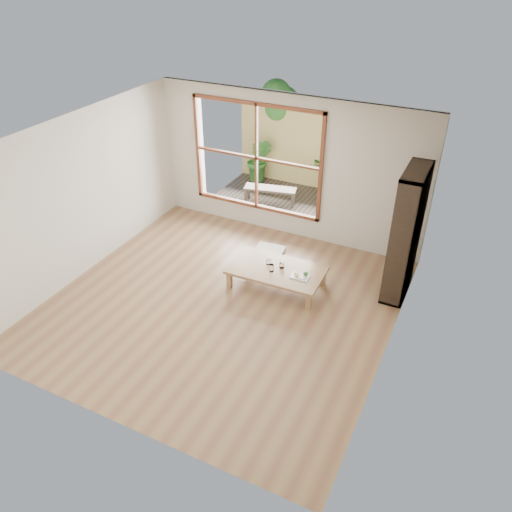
% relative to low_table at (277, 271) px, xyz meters
% --- Properties ---
extents(ground, '(5.00, 5.00, 0.00)m').
position_rel_low_table_xyz_m(ground, '(-0.55, -0.78, -0.29)').
color(ground, '#94744A').
rests_on(ground, ground).
extents(low_table, '(1.51, 0.87, 0.33)m').
position_rel_low_table_xyz_m(low_table, '(0.00, 0.00, 0.00)').
color(low_table, tan).
rests_on(low_table, ground).
extents(floor_cushion, '(0.55, 0.55, 0.07)m').
position_rel_low_table_xyz_m(floor_cushion, '(-0.51, 0.80, -0.25)').
color(floor_cushion, beige).
rests_on(floor_cushion, ground).
extents(bookshelf, '(0.33, 0.93, 2.06)m').
position_rel_low_table_xyz_m(bookshelf, '(1.76, 0.73, 0.74)').
color(bookshelf, '#2E2319').
rests_on(bookshelf, ground).
extents(glass_tall, '(0.07, 0.07, 0.13)m').
position_rel_low_table_xyz_m(glass_tall, '(-0.05, -0.10, 0.10)').
color(glass_tall, silver).
rests_on(glass_tall, low_table).
extents(glass_mid, '(0.07, 0.07, 0.10)m').
position_rel_low_table_xyz_m(glass_mid, '(0.06, 0.06, 0.09)').
color(glass_mid, silver).
rests_on(glass_mid, low_table).
extents(glass_short, '(0.06, 0.06, 0.08)m').
position_rel_low_table_xyz_m(glass_short, '(0.04, 0.09, 0.08)').
color(glass_short, silver).
rests_on(glass_short, low_table).
extents(glass_small, '(0.07, 0.07, 0.09)m').
position_rel_low_table_xyz_m(glass_small, '(-0.18, 0.06, 0.08)').
color(glass_small, silver).
rests_on(glass_small, low_table).
extents(food_tray, '(0.29, 0.21, 0.09)m').
position_rel_low_table_xyz_m(food_tray, '(0.43, -0.04, 0.06)').
color(food_tray, white).
rests_on(food_tray, low_table).
extents(deck, '(2.80, 2.00, 0.05)m').
position_rel_low_table_xyz_m(deck, '(-1.15, 2.78, -0.29)').
color(deck, '#372E28').
rests_on(deck, ground).
extents(garden_bench, '(1.12, 0.54, 0.34)m').
position_rel_low_table_xyz_m(garden_bench, '(-1.31, 2.62, 0.02)').
color(garden_bench, '#2E2319').
rests_on(garden_bench, deck).
extents(bamboo_fence, '(2.80, 0.06, 1.80)m').
position_rel_low_table_xyz_m(bamboo_fence, '(-1.15, 3.78, 0.61)').
color(bamboo_fence, tan).
rests_on(bamboo_fence, ground).
extents(shrub_right, '(1.06, 0.97, 1.00)m').
position_rel_low_table_xyz_m(shrub_right, '(-0.21, 3.53, 0.24)').
color(shrub_right, '#2D6B27').
rests_on(shrub_right, deck).
extents(shrub_left, '(0.60, 0.50, 1.02)m').
position_rel_low_table_xyz_m(shrub_left, '(-2.01, 3.53, 0.25)').
color(shrub_left, '#2D6B27').
rests_on(shrub_left, deck).
extents(garden_tree, '(1.04, 0.85, 2.22)m').
position_rel_low_table_xyz_m(garden_tree, '(-1.83, 4.08, 1.34)').
color(garden_tree, '#4C3D2D').
rests_on(garden_tree, ground).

